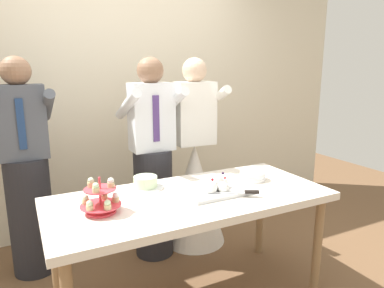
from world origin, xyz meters
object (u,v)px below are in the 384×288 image
person_guest (27,180)px  cupcake_stand (100,199)px  person_bride (194,180)px  dessert_table (191,206)px  main_cake_tray (215,186)px  round_cake (145,183)px  plate_stack (253,175)px  person_groom (153,170)px

person_guest → cupcake_stand: bearing=-69.0°
person_bride → dessert_table: bearing=-118.6°
cupcake_stand → person_bride: 1.29m
main_cake_tray → cupcake_stand: bearing=179.5°
dessert_table → round_cake: (-0.22, 0.26, 0.11)m
dessert_table → round_cake: round_cake is taller
dessert_table → plate_stack: (0.54, 0.08, 0.11)m
plate_stack → person_bride: size_ratio=0.11×
cupcake_stand → main_cake_tray: bearing=-0.5°
main_cake_tray → person_guest: person_guest is taller
cupcake_stand → main_cake_tray: (0.74, -0.01, -0.04)m
main_cake_tray → person_bride: 0.86m
plate_stack → person_bride: person_bride is taller
plate_stack → person_groom: (-0.53, 0.65, -0.06)m
main_cake_tray → person_bride: bearing=72.1°
main_cake_tray → round_cake: bearing=143.8°
person_groom → person_bride: (0.41, 0.04, -0.16)m
dessert_table → person_bride: size_ratio=1.08×
dessert_table → main_cake_tray: bearing=-6.4°
dessert_table → round_cake: bearing=129.7°
round_cake → person_groom: bearing=64.1°
dessert_table → person_groom: (0.01, 0.72, 0.05)m
person_bride → cupcake_stand: bearing=-142.0°
cupcake_stand → plate_stack: cupcake_stand is taller
person_groom → person_guest: size_ratio=1.00×
dessert_table → person_groom: size_ratio=1.08×
person_guest → main_cake_tray: bearing=-40.1°
main_cake_tray → round_cake: main_cake_tray is taller
cupcake_stand → person_bride: bearing=38.0°
main_cake_tray → plate_stack: (0.38, 0.10, -0.01)m
main_cake_tray → round_cake: 0.47m
dessert_table → cupcake_stand: size_ratio=7.83×
round_cake → plate_stack: bearing=-13.6°
main_cake_tray → person_groom: 0.76m
main_cake_tray → person_guest: (-1.09, 0.92, -0.07)m
person_groom → dessert_table: bearing=-90.8°
main_cake_tray → plate_stack: 0.39m
dessert_table → round_cake: size_ratio=7.50×
plate_stack → person_groom: size_ratio=0.11×
dessert_table → person_guest: (-0.93, 0.90, 0.05)m
cupcake_stand → person_groom: person_groom is taller
cupcake_stand → person_guest: (-0.35, 0.91, -0.11)m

